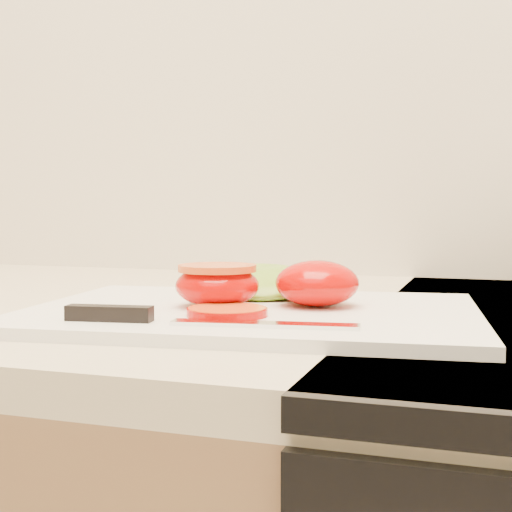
% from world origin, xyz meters
% --- Properties ---
extents(cutting_board, '(0.42, 0.32, 0.01)m').
position_xyz_m(cutting_board, '(0.07, 1.58, 0.94)').
color(cutting_board, white).
rests_on(cutting_board, counter).
extents(tomato_half_dome, '(0.08, 0.08, 0.04)m').
position_xyz_m(tomato_half_dome, '(0.13, 1.60, 0.96)').
color(tomato_half_dome, '#D10000').
rests_on(tomato_half_dome, cutting_board).
extents(tomato_half_cut, '(0.08, 0.08, 0.04)m').
position_xyz_m(tomato_half_cut, '(0.04, 1.57, 0.96)').
color(tomato_half_cut, '#D10000').
rests_on(tomato_half_cut, cutting_board).
extents(tomato_slice_0, '(0.06, 0.06, 0.01)m').
position_xyz_m(tomato_slice_0, '(0.07, 1.53, 0.94)').
color(tomato_slice_0, orange).
rests_on(tomato_slice_0, cutting_board).
extents(lettuce_leaf_0, '(0.14, 0.10, 0.03)m').
position_xyz_m(lettuce_leaf_0, '(0.05, 1.66, 0.95)').
color(lettuce_leaf_0, '#7ABB31').
rests_on(lettuce_leaf_0, cutting_board).
extents(knife, '(0.23, 0.05, 0.01)m').
position_xyz_m(knife, '(0.04, 1.48, 0.94)').
color(knife, silver).
rests_on(knife, cutting_board).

